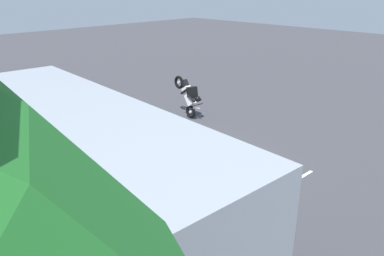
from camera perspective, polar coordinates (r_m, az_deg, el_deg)
name	(u,v)px	position (r m, az deg, el deg)	size (l,w,h in m)	color
ground_plane	(199,163)	(12.70, 1.04, -5.43)	(80.00, 80.00, 0.00)	#38383D
tour_bus	(87,175)	(8.85, -15.68, -6.93)	(9.38, 3.10, 3.25)	#8C939E
spectator_far_left	(213,181)	(9.65, 3.17, -8.06)	(0.58, 0.35, 1.66)	#473823
spectator_left	(176,163)	(10.47, -2.41, -5.40)	(0.58, 0.36, 1.70)	black
spectator_centre	(147,153)	(11.19, -6.89, -3.74)	(0.57, 0.39, 1.70)	#473823
parked_motorcycle_silver	(216,225)	(8.95, 3.74, -14.51)	(2.05, 0.64, 0.99)	black
stunt_motorcycle	(189,95)	(16.65, -0.52, 5.09)	(1.86, 0.60, 1.91)	black
bay_line_a	(274,193)	(11.27, 12.44, -9.68)	(0.28, 4.06, 0.01)	white
bay_line_b	(210,165)	(12.60, 2.72, -5.65)	(0.26, 3.53, 0.01)	white
bay_line_c	(161,143)	(14.27, -4.83, -2.35)	(0.31, 4.77, 0.01)	white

